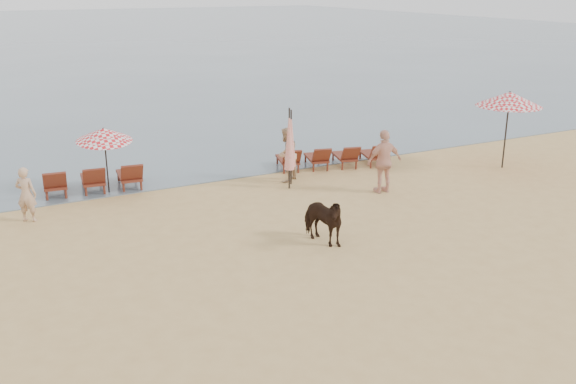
{
  "coord_description": "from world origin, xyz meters",
  "views": [
    {
      "loc": [
        -7.13,
        -8.87,
        6.24
      ],
      "look_at": [
        0.0,
        5.0,
        1.1
      ],
      "focal_mm": 40.0,
      "sensor_mm": 36.0,
      "label": 1
    }
  ],
  "objects_px": {
    "umbrella_closed_right": "(289,139)",
    "beachgoer_left": "(26,194)",
    "lounger_cluster_left": "(93,179)",
    "lounger_cluster_right": "(332,156)",
    "umbrella_open_left_b": "(104,135)",
    "beachgoer_right_a": "(286,155)",
    "beachgoer_right_b": "(384,161)",
    "cow": "(322,220)",
    "umbrella_open_right": "(509,99)",
    "umbrella_closed_left": "(291,139)"
  },
  "relations": [
    {
      "from": "umbrella_closed_right",
      "to": "beachgoer_left",
      "type": "bearing_deg",
      "value": 175.01
    },
    {
      "from": "lounger_cluster_left",
      "to": "lounger_cluster_right",
      "type": "bearing_deg",
      "value": -1.22
    },
    {
      "from": "umbrella_open_left_b",
      "to": "lounger_cluster_left",
      "type": "bearing_deg",
      "value": 152.18
    },
    {
      "from": "lounger_cluster_right",
      "to": "beachgoer_right_a",
      "type": "xyz_separation_m",
      "value": [
        -2.14,
        -0.67,
        0.48
      ]
    },
    {
      "from": "umbrella_open_left_b",
      "to": "beachgoer_right_b",
      "type": "height_order",
      "value": "umbrella_open_left_b"
    },
    {
      "from": "lounger_cluster_right",
      "to": "umbrella_closed_right",
      "type": "distance_m",
      "value": 3.04
    },
    {
      "from": "cow",
      "to": "beachgoer_right_b",
      "type": "relative_size",
      "value": 0.75
    },
    {
      "from": "beachgoer_left",
      "to": "lounger_cluster_left",
      "type": "bearing_deg",
      "value": -107.68
    },
    {
      "from": "umbrella_open_right",
      "to": "cow",
      "type": "bearing_deg",
      "value": -150.12
    },
    {
      "from": "beachgoer_left",
      "to": "beachgoer_right_a",
      "type": "height_order",
      "value": "beachgoer_right_a"
    },
    {
      "from": "lounger_cluster_left",
      "to": "umbrella_closed_left",
      "type": "bearing_deg",
      "value": -13.49
    },
    {
      "from": "lounger_cluster_left",
      "to": "umbrella_open_left_b",
      "type": "xyz_separation_m",
      "value": [
        0.4,
        -0.27,
        1.4
      ]
    },
    {
      "from": "umbrella_closed_left",
      "to": "beachgoer_left",
      "type": "bearing_deg",
      "value": 177.81
    },
    {
      "from": "umbrella_closed_left",
      "to": "cow",
      "type": "relative_size",
      "value": 1.64
    },
    {
      "from": "cow",
      "to": "beachgoer_left",
      "type": "distance_m",
      "value": 8.06
    },
    {
      "from": "umbrella_open_right",
      "to": "umbrella_open_left_b",
      "type": "bearing_deg",
      "value": 176.52
    },
    {
      "from": "umbrella_closed_right",
      "to": "beachgoer_left",
      "type": "xyz_separation_m",
      "value": [
        -7.66,
        0.67,
        -0.82
      ]
    },
    {
      "from": "lounger_cluster_left",
      "to": "beachgoer_left",
      "type": "xyz_separation_m",
      "value": [
        -2.09,
        -1.76,
        0.32
      ]
    },
    {
      "from": "umbrella_open_right",
      "to": "beachgoer_right_b",
      "type": "xyz_separation_m",
      "value": [
        -5.35,
        -0.35,
        -1.44
      ]
    },
    {
      "from": "cow",
      "to": "beachgoer_right_a",
      "type": "distance_m",
      "value": 5.33
    },
    {
      "from": "lounger_cluster_right",
      "to": "beachgoer_right_a",
      "type": "height_order",
      "value": "beachgoer_right_a"
    },
    {
      "from": "umbrella_closed_left",
      "to": "cow",
      "type": "xyz_separation_m",
      "value": [
        -1.59,
        -4.7,
        -0.87
      ]
    },
    {
      "from": "umbrella_open_right",
      "to": "umbrella_closed_right",
      "type": "bearing_deg",
      "value": -178.05
    },
    {
      "from": "umbrella_closed_right",
      "to": "beachgoer_right_b",
      "type": "distance_m",
      "value": 2.99
    },
    {
      "from": "lounger_cluster_left",
      "to": "lounger_cluster_right",
      "type": "relative_size",
      "value": 0.77
    },
    {
      "from": "lounger_cluster_left",
      "to": "beachgoer_left",
      "type": "bearing_deg",
      "value": -133.89
    },
    {
      "from": "lounger_cluster_right",
      "to": "cow",
      "type": "height_order",
      "value": "cow"
    },
    {
      "from": "umbrella_open_right",
      "to": "beachgoer_left",
      "type": "height_order",
      "value": "umbrella_open_right"
    },
    {
      "from": "umbrella_open_left_b",
      "to": "beachgoer_right_a",
      "type": "xyz_separation_m",
      "value": [
        5.45,
        -1.41,
        -0.95
      ]
    },
    {
      "from": "beachgoer_right_b",
      "to": "lounger_cluster_left",
      "type": "bearing_deg",
      "value": -22.32
    },
    {
      "from": "beachgoer_left",
      "to": "beachgoer_right_b",
      "type": "distance_m",
      "value": 10.34
    },
    {
      "from": "umbrella_closed_left",
      "to": "umbrella_closed_right",
      "type": "height_order",
      "value": "umbrella_closed_right"
    },
    {
      "from": "lounger_cluster_right",
      "to": "cow",
      "type": "bearing_deg",
      "value": -108.27
    },
    {
      "from": "umbrella_closed_left",
      "to": "beachgoer_left",
      "type": "xyz_separation_m",
      "value": [
        -7.91,
        0.3,
        -0.73
      ]
    },
    {
      "from": "umbrella_closed_right",
      "to": "cow",
      "type": "relative_size",
      "value": 1.74
    },
    {
      "from": "cow",
      "to": "umbrella_open_right",
      "type": "bearing_deg",
      "value": 3.45
    },
    {
      "from": "cow",
      "to": "beachgoer_right_a",
      "type": "xyz_separation_m",
      "value": [
        1.61,
        5.07,
        0.27
      ]
    },
    {
      "from": "lounger_cluster_right",
      "to": "umbrella_open_right",
      "type": "bearing_deg",
      "value": -12.1
    },
    {
      "from": "umbrella_open_right",
      "to": "beachgoer_right_b",
      "type": "distance_m",
      "value": 5.55
    },
    {
      "from": "lounger_cluster_right",
      "to": "umbrella_open_right",
      "type": "relative_size",
      "value": 1.48
    },
    {
      "from": "lounger_cluster_left",
      "to": "umbrella_open_left_b",
      "type": "bearing_deg",
      "value": -28.26
    },
    {
      "from": "lounger_cluster_right",
      "to": "cow",
      "type": "relative_size",
      "value": 2.69
    },
    {
      "from": "umbrella_closed_right",
      "to": "beachgoer_right_b",
      "type": "bearing_deg",
      "value": -34.5
    },
    {
      "from": "umbrella_closed_left",
      "to": "beachgoer_left",
      "type": "height_order",
      "value": "umbrella_closed_left"
    },
    {
      "from": "umbrella_open_left_b",
      "to": "umbrella_closed_right",
      "type": "xyz_separation_m",
      "value": [
        5.18,
        -2.16,
        -0.26
      ]
    },
    {
      "from": "beachgoer_left",
      "to": "beachgoer_right_b",
      "type": "height_order",
      "value": "beachgoer_right_b"
    },
    {
      "from": "umbrella_open_left_b",
      "to": "beachgoer_left",
      "type": "xyz_separation_m",
      "value": [
        -2.48,
        -1.49,
        -1.08
      ]
    },
    {
      "from": "beachgoer_left",
      "to": "umbrella_open_left_b",
      "type": "bearing_deg",
      "value": -116.85
    },
    {
      "from": "cow",
      "to": "beachgoer_right_a",
      "type": "relative_size",
      "value": 0.83
    },
    {
      "from": "lounger_cluster_left",
      "to": "umbrella_closed_right",
      "type": "bearing_deg",
      "value": -17.55
    }
  ]
}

